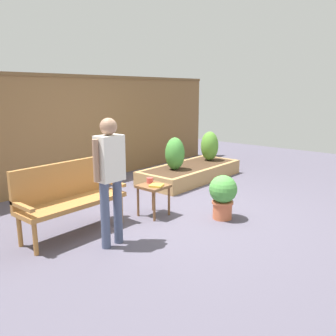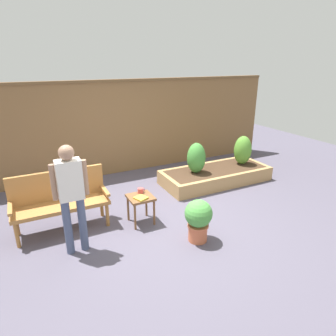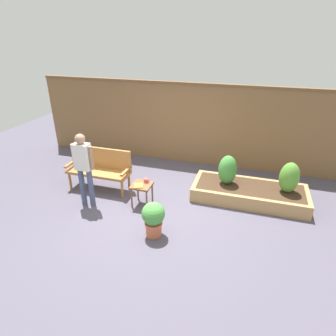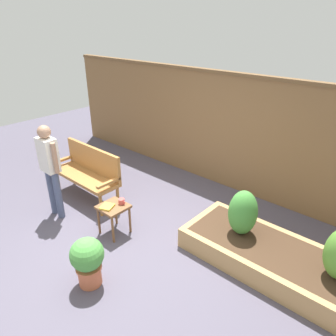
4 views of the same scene
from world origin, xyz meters
name	(u,v)px [view 1 (image 1 of 4)]	position (x,y,z in m)	size (l,w,h in m)	color
ground_plane	(174,212)	(0.00, 0.00, 0.00)	(14.00, 14.00, 0.00)	#514C5B
fence_back	(72,130)	(0.00, 2.60, 1.09)	(8.40, 0.14, 2.16)	brown
garden_bench	(69,193)	(-1.51, 0.57, 0.54)	(1.44, 0.48, 0.94)	#A87038
side_table	(153,190)	(-0.32, 0.14, 0.40)	(0.40, 0.40, 0.48)	brown
cup_on_table	(150,180)	(-0.27, 0.27, 0.52)	(0.13, 0.10, 0.08)	#CC4C47
book_on_table	(156,185)	(-0.35, 0.06, 0.49)	(0.17, 0.18, 0.03)	gold
potted_boxwood	(223,194)	(0.24, -0.72, 0.38)	(0.41, 0.41, 0.66)	#C66642
raised_planter_bed	(190,172)	(1.80, 1.03, 0.15)	(2.40, 1.00, 0.30)	#AD8451
shrub_near_bench	(175,154)	(1.30, 1.05, 0.62)	(0.39, 0.39, 0.65)	brown
shrub_far_corner	(210,146)	(2.54, 1.05, 0.63)	(0.39, 0.39, 0.65)	brown
person_by_bench	(110,171)	(-1.42, -0.17, 0.93)	(0.47, 0.20, 1.56)	#475170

